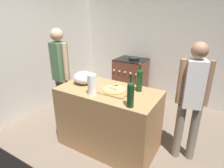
% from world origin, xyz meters
% --- Properties ---
extents(ground_plane, '(4.46, 3.20, 0.02)m').
position_xyz_m(ground_plane, '(0.00, 1.30, -0.01)').
color(ground_plane, '#6B5B4C').
extents(kitchen_wall_rear, '(4.46, 0.10, 2.60)m').
position_xyz_m(kitchen_wall_rear, '(0.00, 2.65, 1.30)').
color(kitchen_wall_rear, beige).
rests_on(kitchen_wall_rear, ground_plane).
extents(kitchen_wall_left, '(0.10, 3.20, 2.60)m').
position_xyz_m(kitchen_wall_left, '(-1.98, 1.30, 1.30)').
color(kitchen_wall_left, beige).
rests_on(kitchen_wall_left, ground_plane).
extents(counter, '(1.37, 0.72, 0.90)m').
position_xyz_m(counter, '(-0.14, 0.58, 0.45)').
color(counter, '#9E7247').
rests_on(counter, ground_plane).
extents(cutting_board, '(0.40, 0.32, 0.02)m').
position_xyz_m(cutting_board, '(-0.04, 0.57, 0.91)').
color(cutting_board, '#9E7247').
rests_on(cutting_board, counter).
extents(pizza, '(0.30, 0.30, 0.03)m').
position_xyz_m(pizza, '(-0.04, 0.57, 0.93)').
color(pizza, tan).
rests_on(pizza, cutting_board).
extents(mixing_bowl, '(0.29, 0.29, 0.18)m').
position_xyz_m(mixing_bowl, '(-0.57, 0.60, 0.99)').
color(mixing_bowl, '#B2B2B7').
rests_on(mixing_bowl, counter).
extents(paper_towel_roll, '(0.11, 0.11, 0.27)m').
position_xyz_m(paper_towel_roll, '(-0.23, 0.35, 1.03)').
color(paper_towel_roll, white).
rests_on(paper_towel_roll, counter).
extents(wine_bottle_clear, '(0.08, 0.08, 0.37)m').
position_xyz_m(wine_bottle_clear, '(0.23, 0.76, 1.07)').
color(wine_bottle_clear, '#143819').
rests_on(wine_bottle_clear, counter).
extents(wine_bottle_amber, '(0.08, 0.08, 0.38)m').
position_xyz_m(wine_bottle_amber, '(0.32, 0.30, 1.06)').
color(wine_bottle_amber, '#143819').
rests_on(wine_bottle_amber, counter).
extents(stove, '(0.65, 0.59, 0.95)m').
position_xyz_m(stove, '(-0.59, 2.25, 0.46)').
color(stove, brown).
rests_on(stove, ground_plane).
extents(person_in_stripes, '(0.38, 0.23, 1.65)m').
position_xyz_m(person_in_stripes, '(-1.14, 0.71, 0.95)').
color(person_in_stripes, slate).
rests_on(person_in_stripes, ground_plane).
extents(person_in_red, '(0.37, 0.26, 1.58)m').
position_xyz_m(person_in_red, '(0.87, 0.90, 0.90)').
color(person_in_red, slate).
rests_on(person_in_red, ground_plane).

